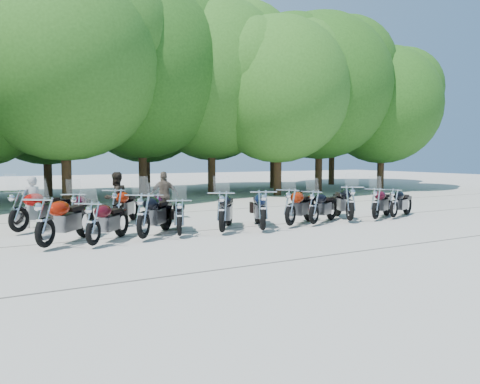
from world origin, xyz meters
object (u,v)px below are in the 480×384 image
motorcycle_12 (76,210)px  rider_2 (164,196)px  rider_0 (32,202)px  rider_1 (116,198)px  motorcycle_8 (350,202)px  motorcycle_9 (376,202)px  motorcycle_6 (290,206)px  motorcycle_2 (143,214)px  motorcycle_11 (19,209)px  motorcycle_0 (45,221)px  motorcycle_5 (263,209)px  motorcycle_1 (93,222)px  motorcycle_7 (314,206)px  motorcycle_13 (117,206)px  motorcycle_4 (222,210)px  motorcycle_14 (155,208)px  motorcycle_10 (394,202)px  motorcycle_3 (179,216)px

motorcycle_12 → rider_2: size_ratio=1.37×
rider_0 → rider_1: 2.50m
motorcycle_8 → motorcycle_9: bearing=-157.2°
motorcycle_6 → motorcycle_2: bearing=56.0°
motorcycle_11 → motorcycle_12: bearing=-140.2°
motorcycle_0 → motorcycle_8: 9.33m
motorcycle_5 → motorcycle_11: bearing=0.6°
motorcycle_1 → rider_2: rider_2 is taller
motorcycle_7 → rider_1: size_ratio=1.34×
motorcycle_13 → motorcycle_4: bearing=162.0°
motorcycle_14 → motorcycle_4: bearing=141.6°
rider_2 → rider_0: bearing=16.6°
motorcycle_8 → motorcycle_9: (1.07, -0.09, -0.06)m
motorcycle_4 → motorcycle_0: bearing=32.7°
motorcycle_4 → motorcycle_10: motorcycle_4 is taller
motorcycle_12 → motorcycle_14: motorcycle_12 is taller
motorcycle_12 → motorcycle_0: bearing=89.5°
motorcycle_5 → motorcycle_7: size_ratio=1.09×
rider_0 → rider_2: 4.20m
motorcycle_7 → motorcycle_9: size_ratio=1.00×
motorcycle_9 → motorcycle_13: size_ratio=0.94×
motorcycle_7 → motorcycle_3: bearing=58.8°
motorcycle_9 → rider_0: size_ratio=1.43×
motorcycle_6 → motorcycle_7: size_ratio=1.07×
motorcycle_6 → motorcycle_5: bearing=70.8°
motorcycle_4 → motorcycle_5: (1.19, -0.22, 0.00)m
motorcycle_0 → rider_0: 3.96m
motorcycle_6 → motorcycle_10: 4.31m
motorcycle_1 → rider_0: (-0.97, 4.20, 0.16)m
motorcycle_4 → motorcycle_5: 1.21m
motorcycle_8 → rider_0: (-9.26, 3.95, 0.09)m
motorcycle_2 → motorcycle_6: (4.62, 0.02, -0.02)m
motorcycle_13 → rider_0: bearing=3.1°
motorcycle_10 → motorcycle_13: (-8.95, 2.73, 0.08)m
motorcycle_8 → motorcycle_9: 1.07m
motorcycle_12 → motorcycle_14: 2.39m
rider_2 → motorcycle_1: bearing=70.4°
motorcycle_14 → rider_2: 1.49m
motorcycle_7 → rider_0: 8.72m
motorcycle_9 → motorcycle_4: bearing=58.7°
motorcycle_6 → rider_1: bearing=19.7°
motorcycle_1 → motorcycle_14: bearing=-93.6°
motorcycle_11 → motorcycle_7: bearing=-151.9°
motorcycle_13 → rider_2: (1.92, 1.07, 0.15)m
motorcycle_0 → motorcycle_10: (11.29, -0.05, -0.10)m
motorcycle_4 → motorcycle_12: bearing=-3.3°
motorcycle_12 → rider_2: (3.15, 1.21, 0.19)m
motorcycle_7 → motorcycle_10: motorcycle_7 is taller
motorcycle_2 → motorcycle_3: bearing=-141.0°
motorcycle_8 → motorcycle_5: bearing=32.1°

